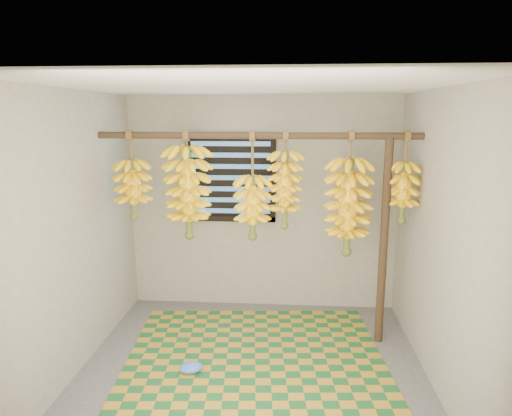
# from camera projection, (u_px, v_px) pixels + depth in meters

# --- Properties ---
(floor) EXTENTS (3.00, 3.00, 0.01)m
(floor) POSITION_uv_depth(u_px,v_px,m) (251.00, 375.00, 3.91)
(floor) COLOR #4E4E4E
(floor) RESTS_ON ground
(ceiling) EXTENTS (3.00, 3.00, 0.01)m
(ceiling) POSITION_uv_depth(u_px,v_px,m) (251.00, 85.00, 3.43)
(ceiling) COLOR silver
(ceiling) RESTS_ON wall_back
(wall_back) EXTENTS (3.00, 0.01, 2.40)m
(wall_back) POSITION_uv_depth(u_px,v_px,m) (262.00, 204.00, 5.14)
(wall_back) COLOR gray
(wall_back) RESTS_ON floor
(wall_left) EXTENTS (0.01, 3.00, 2.40)m
(wall_left) POSITION_uv_depth(u_px,v_px,m) (70.00, 236.00, 3.78)
(wall_left) COLOR gray
(wall_left) RESTS_ON floor
(wall_right) EXTENTS (0.01, 3.00, 2.40)m
(wall_right) POSITION_uv_depth(u_px,v_px,m) (443.00, 244.00, 3.56)
(wall_right) COLOR gray
(wall_right) RESTS_ON floor
(window) EXTENTS (1.00, 0.04, 1.00)m
(window) POSITION_uv_depth(u_px,v_px,m) (231.00, 178.00, 5.08)
(window) COLOR black
(window) RESTS_ON wall_back
(hanging_pole) EXTENTS (3.00, 0.06, 0.06)m
(hanging_pole) POSITION_uv_depth(u_px,v_px,m) (257.00, 136.00, 4.19)
(hanging_pole) COLOR #43311D
(hanging_pole) RESTS_ON wall_left
(support_post) EXTENTS (0.08, 0.08, 2.00)m
(support_post) POSITION_uv_depth(u_px,v_px,m) (384.00, 243.00, 4.30)
(support_post) COLOR #43311D
(support_post) RESTS_ON floor
(woven_mat) EXTENTS (2.47, 2.04, 0.01)m
(woven_mat) POSITION_uv_depth(u_px,v_px,m) (255.00, 353.00, 4.25)
(woven_mat) COLOR #195827
(woven_mat) RESTS_ON floor
(plastic_bag) EXTENTS (0.24, 0.21, 0.08)m
(plastic_bag) POSITION_uv_depth(u_px,v_px,m) (191.00, 368.00, 3.93)
(plastic_bag) COLOR #3A73DB
(plastic_bag) RESTS_ON woven_mat
(banana_bunch_a) EXTENTS (0.33, 0.33, 0.85)m
(banana_bunch_a) POSITION_uv_depth(u_px,v_px,m) (133.00, 189.00, 4.38)
(banana_bunch_a) COLOR brown
(banana_bunch_a) RESTS_ON hanging_pole
(banana_bunch_b) EXTENTS (0.42, 0.42, 1.03)m
(banana_bunch_b) POSITION_uv_depth(u_px,v_px,m) (188.00, 192.00, 4.35)
(banana_bunch_b) COLOR brown
(banana_bunch_b) RESTS_ON hanging_pole
(banana_bunch_c) EXTENTS (0.33, 0.33, 1.03)m
(banana_bunch_c) POSITION_uv_depth(u_px,v_px,m) (253.00, 207.00, 4.33)
(banana_bunch_c) COLOR brown
(banana_bunch_c) RESTS_ON hanging_pole
(banana_bunch_d) EXTENTS (0.31, 0.31, 0.92)m
(banana_bunch_d) POSITION_uv_depth(u_px,v_px,m) (285.00, 190.00, 4.27)
(banana_bunch_d) COLOR brown
(banana_bunch_d) RESTS_ON hanging_pole
(banana_bunch_e) EXTENTS (0.42, 0.42, 1.16)m
(banana_bunch_e) POSITION_uv_depth(u_px,v_px,m) (348.00, 207.00, 4.26)
(banana_bunch_e) COLOR brown
(banana_bunch_e) RESTS_ON hanging_pole
(banana_bunch_f) EXTENTS (0.29, 0.29, 0.85)m
(banana_bunch_f) POSITION_uv_depth(u_px,v_px,m) (403.00, 192.00, 4.19)
(banana_bunch_f) COLOR brown
(banana_bunch_f) RESTS_ON hanging_pole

